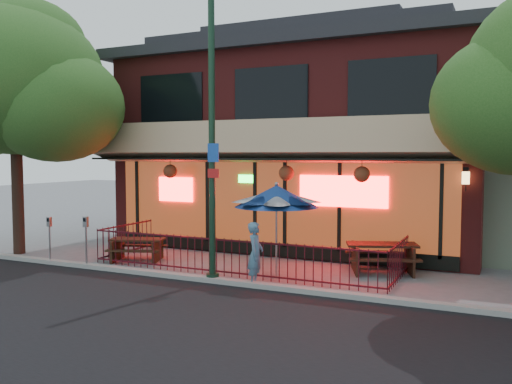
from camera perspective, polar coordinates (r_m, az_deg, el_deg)
ground at (r=14.05m, az=-3.76°, el=-9.02°), size 80.00×80.00×0.00m
asphalt_street at (r=9.47m, az=-22.32°, el=-15.80°), size 80.00×11.00×0.00m
curb at (r=13.62m, az=-4.79°, el=-9.19°), size 80.00×0.25×0.12m
restaurant_building at (r=20.23m, az=6.04°, el=6.70°), size 12.96×9.49×8.05m
patio_fence at (r=14.36m, az=-2.80°, el=-6.16°), size 8.44×2.62×1.00m
street_light at (r=13.34m, az=-4.65°, el=3.93°), size 0.43×0.32×7.00m
street_tree_left at (r=18.91m, az=-23.83°, el=11.28°), size 5.60×5.60×8.05m
picnic_table_left at (r=16.49m, az=-12.37°, el=-5.59°), size 1.89×1.67×0.67m
picnic_table_right at (r=14.93m, az=13.12°, el=-6.32°), size 2.22×1.97×0.79m
patio_umbrella at (r=13.81m, az=2.17°, el=-0.44°), size 2.15×2.15×2.46m
pedestrian at (r=13.08m, az=-0.06°, el=-6.55°), size 0.47×0.62×1.54m
parking_meter_near at (r=15.81m, az=-17.47°, el=-4.15°), size 0.14×0.13×1.44m
parking_meter_far at (r=16.77m, az=-20.92°, el=-3.96°), size 0.12×0.11×1.35m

